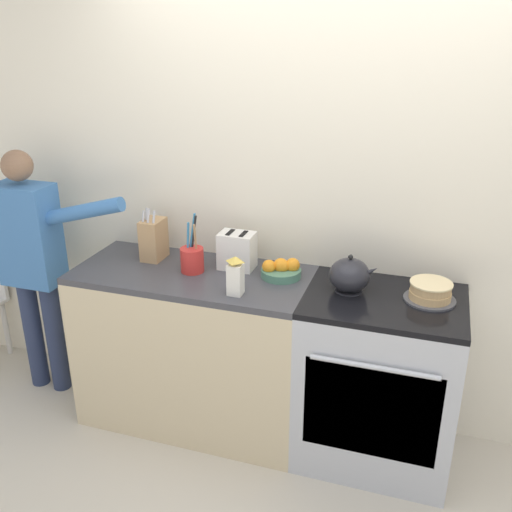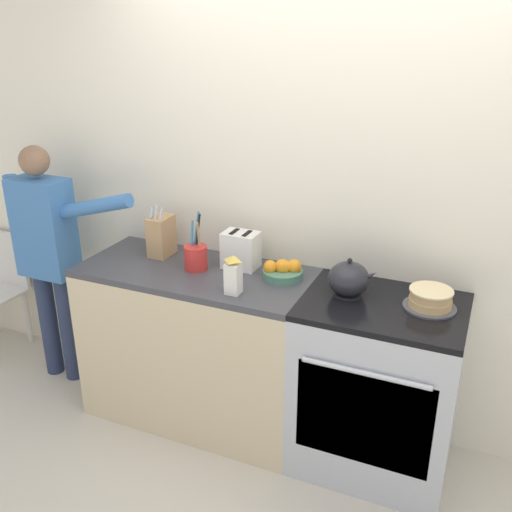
{
  "view_description": "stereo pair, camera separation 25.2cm",
  "coord_description": "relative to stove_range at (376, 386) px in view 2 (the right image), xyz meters",
  "views": [
    {
      "loc": [
        0.48,
        -2.24,
        2.15
      ],
      "look_at": [
        -0.33,
        0.26,
        1.07
      ],
      "focal_mm": 40.0,
      "sensor_mm": 36.0,
      "label": 1
    },
    {
      "loc": [
        0.72,
        -2.15,
        2.15
      ],
      "look_at": [
        -0.33,
        0.26,
        1.07
      ],
      "focal_mm": 40.0,
      "sensor_mm": 36.0,
      "label": 2
    }
  ],
  "objects": [
    {
      "name": "toaster",
      "position": [
        -0.8,
        0.13,
        0.56
      ],
      "size": [
        0.2,
        0.13,
        0.2
      ],
      "color": "silver",
      "rests_on": "counter_cabinet"
    },
    {
      "name": "person_baker",
      "position": [
        -2.02,
        -0.0,
        0.43
      ],
      "size": [
        0.89,
        0.2,
        1.51
      ],
      "rotation": [
        0.0,
        0.0,
        -0.11
      ],
      "color": "#283351",
      "rests_on": "ground_plane"
    },
    {
      "name": "utensil_crock",
      "position": [
        -1.01,
        0.01,
        0.53
      ],
      "size": [
        0.12,
        0.12,
        0.32
      ],
      "color": "red",
      "rests_on": "counter_cabinet"
    },
    {
      "name": "tea_kettle",
      "position": [
        -0.18,
        0.03,
        0.55
      ],
      "size": [
        0.24,
        0.2,
        0.19
      ],
      "color": "#232328",
      "rests_on": "stove_range"
    },
    {
      "name": "layer_cake",
      "position": [
        0.2,
        0.05,
        0.51
      ],
      "size": [
        0.24,
        0.24,
        0.09
      ],
      "color": "#4C4C51",
      "rests_on": "stove_range"
    },
    {
      "name": "knife_block",
      "position": [
        -1.29,
        0.11,
        0.58
      ],
      "size": [
        0.11,
        0.16,
        0.3
      ],
      "color": "tan",
      "rests_on": "counter_cabinet"
    },
    {
      "name": "ground_plane",
      "position": [
        -0.31,
        -0.29,
        -0.46
      ],
      "size": [
        16.0,
        16.0,
        0.0
      ],
      "primitive_type": "plane",
      "color": "beige"
    },
    {
      "name": "wall_back",
      "position": [
        -0.31,
        0.32,
        0.84
      ],
      "size": [
        8.0,
        0.04,
        2.6
      ],
      "color": "silver",
      "rests_on": "ground_plane"
    },
    {
      "name": "milk_carton",
      "position": [
        -0.7,
        -0.17,
        0.56
      ],
      "size": [
        0.07,
        0.07,
        0.2
      ],
      "color": "white",
      "rests_on": "counter_cabinet"
    },
    {
      "name": "stove_range",
      "position": [
        0.0,
        0.0,
        0.0
      ],
      "size": [
        0.77,
        0.62,
        0.92
      ],
      "color": "#B7BABF",
      "rests_on": "ground_plane"
    },
    {
      "name": "fruit_bowl",
      "position": [
        -0.54,
        0.09,
        0.5
      ],
      "size": [
        0.21,
        0.21,
        0.1
      ],
      "color": "#4C7F66",
      "rests_on": "counter_cabinet"
    },
    {
      "name": "counter_cabinet",
      "position": [
        -1.01,
        0.0,
        -0.0
      ],
      "size": [
        1.26,
        0.58,
        0.92
      ],
      "color": "beige",
      "rests_on": "ground_plane"
    }
  ]
}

